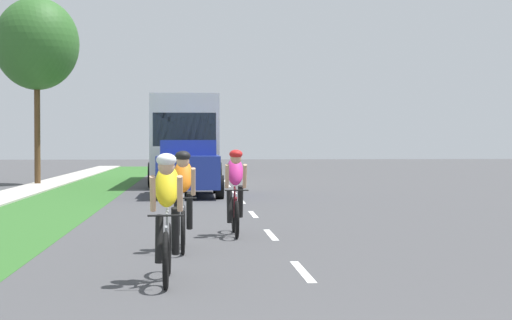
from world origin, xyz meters
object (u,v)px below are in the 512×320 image
Objects in this scene: cyclist_lead at (167,216)px; cyclist_trailing at (183,199)px; street_tree_near at (37,44)px; suv_blue at (188,166)px; cyclist_distant at (235,191)px; pickup_black at (192,156)px; bus_white at (186,136)px.

cyclist_lead and cyclist_trailing have the same top height.
street_tree_near is at bearing 106.34° from cyclist_trailing.
street_tree_near is (-6.15, 7.54, 4.75)m from suv_blue.
pickup_black reaches higher than cyclist_distant.
cyclist_trailing is 13.31m from suv_blue.
pickup_black is 0.67× the size of street_tree_near.
pickup_black is (0.29, 19.32, -1.15)m from bus_white.
cyclist_distant is 0.34× the size of pickup_black.
bus_white is 1.53× the size of street_tree_near.
street_tree_near reaches higher than cyclist_lead.
cyclist_trailing is at bearing 86.80° from cyclist_lead.
cyclist_lead is 44.32m from pickup_black.
cyclist_trailing is 0.15× the size of bus_white.
cyclist_lead is 25.01m from street_tree_near.
bus_white is at bearing 90.98° from suv_blue.
cyclist_lead is 1.00× the size of cyclist_distant.
cyclist_trailing is at bearing -114.90° from cyclist_distant.
suv_blue is (0.04, 13.31, 0.14)m from cyclist_trailing.
suv_blue is at bearing -90.29° from pickup_black.
suv_blue is at bearing -50.79° from street_tree_near.
bus_white is 19.36m from pickup_black.
bus_white is (0.05, 25.00, 1.17)m from cyclist_lead.
cyclist_trailing is 41.37m from pickup_black.
cyclist_trailing is at bearing -73.66° from street_tree_near.
pickup_black is at bearing 72.96° from street_tree_near.
cyclist_trailing is 22.26m from street_tree_near.
cyclist_lead is 0.15× the size of bus_white.
cyclist_lead is at bearing -93.20° from cyclist_trailing.
cyclist_trailing is 0.34× the size of pickup_black.
bus_white reaches higher than cyclist_distant.
suv_blue is (0.20, 16.26, 0.14)m from cyclist_lead.
cyclist_distant is at bearing -88.90° from pickup_black.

